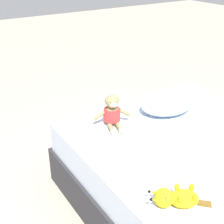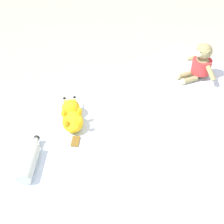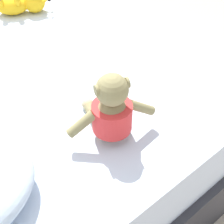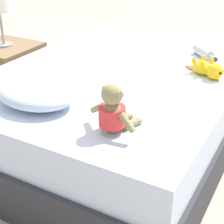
% 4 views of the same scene
% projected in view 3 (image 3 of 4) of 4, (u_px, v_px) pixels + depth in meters
% --- Properties ---
extents(plush_monkey, '(0.28, 0.24, 0.24)m').
position_uv_depth(plush_monkey, '(111.00, 111.00, 1.04)').
color(plush_monkey, '#8E8456').
rests_on(plush_monkey, bed).
extents(plush_yellow_creature, '(0.31, 0.22, 0.10)m').
position_uv_depth(plush_yellow_creature, '(22.00, 3.00, 1.64)').
color(plush_yellow_creature, yellow).
rests_on(plush_yellow_creature, bed).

